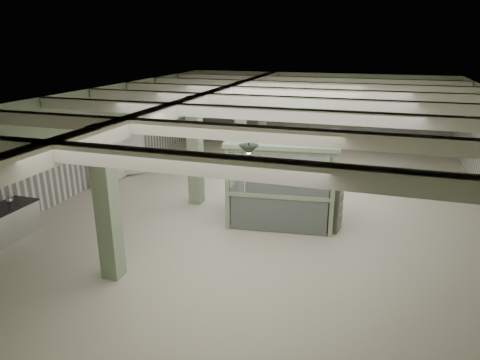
% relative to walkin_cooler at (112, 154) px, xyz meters
% --- Properties ---
extents(floor, '(20.00, 20.00, 0.00)m').
position_rel_walkin_cooler_xyz_m(floor, '(6.62, -0.35, -1.06)').
color(floor, beige).
rests_on(floor, ground).
extents(ceiling, '(14.00, 20.00, 0.02)m').
position_rel_walkin_cooler_xyz_m(ceiling, '(6.62, -0.35, 2.54)').
color(ceiling, silver).
rests_on(ceiling, wall_back).
extents(wall_back, '(14.00, 0.02, 3.60)m').
position_rel_walkin_cooler_xyz_m(wall_back, '(6.62, 9.65, 0.74)').
color(wall_back, '#A5B994').
rests_on(wall_back, floor).
extents(wall_front, '(14.00, 0.02, 3.60)m').
position_rel_walkin_cooler_xyz_m(wall_front, '(6.62, -10.35, 0.74)').
color(wall_front, '#A5B994').
rests_on(wall_front, floor).
extents(wall_left, '(0.02, 20.00, 3.60)m').
position_rel_walkin_cooler_xyz_m(wall_left, '(-0.38, -0.35, 0.74)').
color(wall_left, '#A5B994').
rests_on(wall_left, floor).
extents(wainscot_left, '(0.05, 19.90, 1.50)m').
position_rel_walkin_cooler_xyz_m(wainscot_left, '(-0.35, -0.35, -0.31)').
color(wainscot_left, white).
rests_on(wainscot_left, floor).
extents(wainscot_back, '(13.90, 0.05, 1.50)m').
position_rel_walkin_cooler_xyz_m(wainscot_back, '(6.62, 9.62, -0.31)').
color(wainscot_back, white).
rests_on(wainscot_back, floor).
extents(girder, '(0.45, 19.90, 0.40)m').
position_rel_walkin_cooler_xyz_m(girder, '(4.12, -0.35, 2.32)').
color(girder, silver).
rests_on(girder, ceiling).
extents(beam_a, '(13.90, 0.35, 0.32)m').
position_rel_walkin_cooler_xyz_m(beam_a, '(6.62, -7.85, 2.36)').
color(beam_a, silver).
rests_on(beam_a, ceiling).
extents(beam_b, '(13.90, 0.35, 0.32)m').
position_rel_walkin_cooler_xyz_m(beam_b, '(6.62, -5.35, 2.36)').
color(beam_b, silver).
rests_on(beam_b, ceiling).
extents(beam_c, '(13.90, 0.35, 0.32)m').
position_rel_walkin_cooler_xyz_m(beam_c, '(6.62, -2.85, 2.36)').
color(beam_c, silver).
rests_on(beam_c, ceiling).
extents(beam_d, '(13.90, 0.35, 0.32)m').
position_rel_walkin_cooler_xyz_m(beam_d, '(6.62, -0.35, 2.36)').
color(beam_d, silver).
rests_on(beam_d, ceiling).
extents(beam_e, '(13.90, 0.35, 0.32)m').
position_rel_walkin_cooler_xyz_m(beam_e, '(6.62, 2.15, 2.36)').
color(beam_e, silver).
rests_on(beam_e, ceiling).
extents(beam_f, '(13.90, 0.35, 0.32)m').
position_rel_walkin_cooler_xyz_m(beam_f, '(6.62, 4.65, 2.36)').
color(beam_f, silver).
rests_on(beam_f, ceiling).
extents(beam_g, '(13.90, 0.35, 0.32)m').
position_rel_walkin_cooler_xyz_m(beam_g, '(6.62, 7.15, 2.36)').
color(beam_g, silver).
rests_on(beam_g, ceiling).
extents(column_a, '(0.42, 0.42, 3.60)m').
position_rel_walkin_cooler_xyz_m(column_a, '(4.12, -6.35, 0.74)').
color(column_a, '#90A484').
rests_on(column_a, floor).
extents(column_b, '(0.42, 0.42, 3.60)m').
position_rel_walkin_cooler_xyz_m(column_b, '(4.12, -1.35, 0.74)').
color(column_b, '#90A484').
rests_on(column_b, floor).
extents(column_c, '(0.42, 0.42, 3.60)m').
position_rel_walkin_cooler_xyz_m(column_c, '(4.12, 3.65, 0.74)').
color(column_c, '#90A484').
rests_on(column_c, floor).
extents(column_d, '(0.42, 0.42, 3.60)m').
position_rel_walkin_cooler_xyz_m(column_d, '(4.12, 7.65, 0.74)').
color(column_d, '#90A484').
rests_on(column_d, floor).
extents(pendant_front, '(0.44, 0.44, 0.22)m').
position_rel_walkin_cooler_xyz_m(pendant_front, '(7.12, -5.35, 1.99)').
color(pendant_front, '#293729').
rests_on(pendant_front, ceiling).
extents(pendant_mid, '(0.44, 0.44, 0.22)m').
position_rel_walkin_cooler_xyz_m(pendant_mid, '(7.12, 0.15, 1.99)').
color(pendant_mid, '#293729').
rests_on(pendant_mid, ceiling).
extents(pendant_back, '(0.44, 0.44, 0.22)m').
position_rel_walkin_cooler_xyz_m(pendant_back, '(7.12, 5.15, 1.99)').
color(pendant_back, '#293729').
rests_on(pendant_back, ceiling).
extents(pitcher_far, '(0.18, 0.20, 0.26)m').
position_rel_walkin_cooler_xyz_m(pitcher_far, '(0.09, -5.21, -0.03)').
color(pitcher_far, silver).
rests_on(pitcher_far, prep_counter).
extents(walkin_cooler, '(1.06, 2.31, 2.11)m').
position_rel_walkin_cooler_xyz_m(walkin_cooler, '(0.00, 0.00, 0.00)').
color(walkin_cooler, silver).
rests_on(walkin_cooler, floor).
extents(guard_booth, '(3.51, 3.08, 2.58)m').
position_rel_walkin_cooler_xyz_m(guard_booth, '(7.15, -1.66, 0.69)').
color(guard_booth, '#8FA584').
rests_on(guard_booth, floor).
extents(filing_cabinet, '(0.51, 0.67, 1.34)m').
position_rel_walkin_cooler_xyz_m(filing_cabinet, '(8.76, -2.18, -0.39)').
color(filing_cabinet, '#5F5F4F').
rests_on(filing_cabinet, floor).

